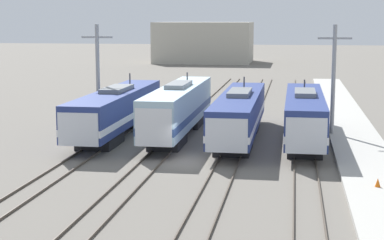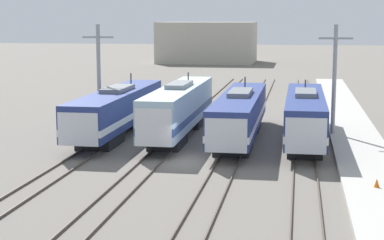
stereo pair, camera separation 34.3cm
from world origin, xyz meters
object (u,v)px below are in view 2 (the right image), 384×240
at_px(locomotive_center_right, 239,115).
at_px(locomotive_center_left, 178,109).
at_px(locomotive_far_left, 116,111).
at_px(catenary_tower_left, 99,75).
at_px(locomotive_far_right, 305,117).
at_px(catenary_tower_right, 334,79).
at_px(traffic_cone, 377,183).

bearing_deg(locomotive_center_right, locomotive_center_left, 169.21).
xyz_separation_m(locomotive_far_left, catenary_tower_left, (-2.20, 2.48, 2.68)).
xyz_separation_m(locomotive_far_right, catenary_tower_right, (2.27, 3.35, 2.65)).
xyz_separation_m(locomotive_far_right, catenary_tower_left, (-17.42, 3.35, 2.65)).
height_order(locomotive_far_right, catenary_tower_left, catenary_tower_left).
relative_size(locomotive_center_left, locomotive_center_right, 0.97).
relative_size(locomotive_far_left, locomotive_far_right, 1.08).
xyz_separation_m(locomotive_center_right, catenary_tower_right, (7.34, 2.87, 2.72)).
xyz_separation_m(locomotive_center_right, locomotive_far_right, (5.07, -0.48, 0.06)).
bearing_deg(locomotive_far_right, locomotive_center_right, 174.56).
distance_m(locomotive_far_left, traffic_cone, 23.94).
relative_size(locomotive_center_right, traffic_cone, 40.27).
xyz_separation_m(catenary_tower_left, catenary_tower_right, (19.69, 0.00, 0.00)).
bearing_deg(locomotive_far_left, catenary_tower_left, 131.48).
bearing_deg(catenary_tower_left, catenary_tower_right, 0.00).
height_order(locomotive_far_right, catenary_tower_right, catenary_tower_right).
bearing_deg(locomotive_far_right, traffic_cone, -73.93).
bearing_deg(catenary_tower_left, locomotive_center_left, -14.67).
height_order(locomotive_center_right, catenary_tower_right, catenary_tower_right).
xyz_separation_m(locomotive_far_right, traffic_cone, (3.88, -13.48, -1.58)).
bearing_deg(locomotive_far_left, locomotive_center_right, -2.18).
xyz_separation_m(locomotive_far_left, catenary_tower_right, (17.49, 2.48, 2.68)).
bearing_deg(locomotive_center_right, traffic_cone, -57.32).
xyz_separation_m(locomotive_center_right, catenary_tower_left, (-12.34, 2.87, 2.72)).
height_order(locomotive_far_left, locomotive_center_left, locomotive_center_left).
bearing_deg(traffic_cone, catenary_tower_left, 141.68).
distance_m(catenary_tower_left, traffic_cone, 27.48).
bearing_deg(catenary_tower_right, traffic_cone, -84.53).
bearing_deg(locomotive_far_left, catenary_tower_right, 8.08).
relative_size(locomotive_center_right, catenary_tower_left, 2.17).
height_order(locomotive_far_left, traffic_cone, locomotive_far_left).
bearing_deg(locomotive_center_right, catenary_tower_right, 21.34).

